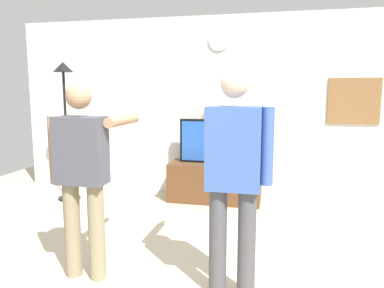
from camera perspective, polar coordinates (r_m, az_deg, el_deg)
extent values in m
cube|color=silver|center=(5.65, 4.01, 5.52)|extent=(6.40, 0.10, 2.70)
cube|color=brown|center=(5.46, 3.49, -5.92)|extent=(1.32, 0.48, 0.56)
sphere|color=black|center=(5.21, 3.02, -6.29)|extent=(0.04, 0.04, 0.04)
cube|color=black|center=(5.39, 3.64, 0.41)|extent=(1.05, 0.06, 0.64)
cube|color=blue|center=(5.36, 3.58, 0.36)|extent=(0.99, 0.01, 0.58)
cylinder|color=white|center=(5.63, 4.20, 15.67)|extent=(0.32, 0.03, 0.32)
cube|color=olive|center=(5.61, 23.56, 6.05)|extent=(0.69, 0.04, 0.63)
cylinder|color=black|center=(5.93, -18.28, -7.85)|extent=(0.32, 0.32, 0.03)
cylinder|color=black|center=(5.75, -18.70, 1.18)|extent=(0.04, 0.04, 1.85)
cone|color=black|center=(5.72, -19.17, 11.10)|extent=(0.28, 0.28, 0.14)
cylinder|color=gray|center=(3.48, -17.85, -12.38)|extent=(0.14, 0.14, 0.84)
cylinder|color=gray|center=(3.37, -14.42, -12.91)|extent=(0.14, 0.14, 0.84)
cube|color=#4C4C56|center=(3.24, -16.67, -0.95)|extent=(0.42, 0.22, 0.57)
sphere|color=tan|center=(3.20, -17.00, 7.01)|extent=(0.21, 0.21, 0.21)
cylinder|color=tan|center=(3.38, -20.40, -0.87)|extent=(0.09, 0.09, 0.58)
cylinder|color=tan|center=(3.36, -10.61, 3.59)|extent=(0.09, 0.58, 0.09)
cube|color=white|center=(3.65, -8.59, 4.01)|extent=(0.04, 0.12, 0.04)
cylinder|color=#4C4C51|center=(3.04, 3.98, -14.75)|extent=(0.14, 0.14, 0.87)
cylinder|color=#4C4C51|center=(3.01, 8.36, -15.01)|extent=(0.14, 0.14, 0.87)
cube|color=#3F60AD|center=(2.81, 6.40, -0.70)|extent=(0.41, 0.22, 0.63)
sphere|color=beige|center=(2.78, 6.56, 9.14)|extent=(0.21, 0.21, 0.21)
cylinder|color=beige|center=(3.11, 2.52, 5.13)|extent=(0.09, 0.58, 0.09)
cube|color=white|center=(3.42, 3.52, 5.41)|extent=(0.04, 0.12, 0.04)
cylinder|color=#3F60AD|center=(2.79, 11.50, -0.35)|extent=(0.09, 0.09, 0.58)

